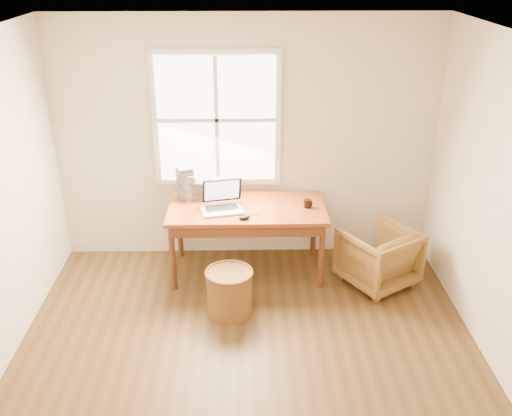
{
  "coord_description": "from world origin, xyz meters",
  "views": [
    {
      "loc": [
        -0.02,
        -3.47,
        3.17
      ],
      "look_at": [
        0.09,
        1.65,
        0.81
      ],
      "focal_mm": 40.0,
      "sensor_mm": 36.0,
      "label": 1
    }
  ],
  "objects_px": {
    "cd_stack_a": "(189,187)",
    "coffee_mug": "(307,203)",
    "laptop": "(221,197)",
    "desk": "(247,209)",
    "armchair": "(378,257)",
    "wicker_stool": "(229,292)"
  },
  "relations": [
    {
      "from": "cd_stack_a",
      "to": "coffee_mug",
      "type": "bearing_deg",
      "value": -10.75
    },
    {
      "from": "laptop",
      "to": "cd_stack_a",
      "type": "relative_size",
      "value": 1.67
    },
    {
      "from": "laptop",
      "to": "desk",
      "type": "bearing_deg",
      "value": 8.22
    },
    {
      "from": "armchair",
      "to": "cd_stack_a",
      "type": "distance_m",
      "value": 2.06
    },
    {
      "from": "desk",
      "to": "armchair",
      "type": "bearing_deg",
      "value": -11.33
    },
    {
      "from": "wicker_stool",
      "to": "laptop",
      "type": "distance_m",
      "value": 0.95
    },
    {
      "from": "desk",
      "to": "cd_stack_a",
      "type": "bearing_deg",
      "value": 160.69
    },
    {
      "from": "armchair",
      "to": "desk",
      "type": "bearing_deg",
      "value": -43.32
    },
    {
      "from": "laptop",
      "to": "armchair",
      "type": "bearing_deg",
      "value": -18.49
    },
    {
      "from": "coffee_mug",
      "to": "cd_stack_a",
      "type": "xyz_separation_m",
      "value": [
        -1.21,
        0.23,
        0.09
      ]
    },
    {
      "from": "armchair",
      "to": "laptop",
      "type": "xyz_separation_m",
      "value": [
        -1.58,
        0.17,
        0.6
      ]
    },
    {
      "from": "armchair",
      "to": "coffee_mug",
      "type": "xyz_separation_m",
      "value": [
        -0.71,
        0.24,
        0.49
      ]
    },
    {
      "from": "coffee_mug",
      "to": "armchair",
      "type": "bearing_deg",
      "value": -20.39
    },
    {
      "from": "wicker_stool",
      "to": "cd_stack_a",
      "type": "bearing_deg",
      "value": 114.13
    },
    {
      "from": "desk",
      "to": "cd_stack_a",
      "type": "xyz_separation_m",
      "value": [
        -0.6,
        0.21,
        0.15
      ]
    },
    {
      "from": "coffee_mug",
      "to": "laptop",
      "type": "bearing_deg",
      "value": -176.58
    },
    {
      "from": "armchair",
      "to": "cd_stack_a",
      "type": "xyz_separation_m",
      "value": [
        -1.92,
        0.47,
        0.58
      ]
    },
    {
      "from": "coffee_mug",
      "to": "desk",
      "type": "bearing_deg",
      "value": 176.65
    },
    {
      "from": "cd_stack_a",
      "to": "laptop",
      "type": "bearing_deg",
      "value": -41.33
    },
    {
      "from": "wicker_stool",
      "to": "desk",
      "type": "bearing_deg",
      "value": 76.98
    },
    {
      "from": "laptop",
      "to": "coffee_mug",
      "type": "bearing_deg",
      "value": -7.47
    },
    {
      "from": "laptop",
      "to": "coffee_mug",
      "type": "relative_size",
      "value": 5.35
    }
  ]
}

